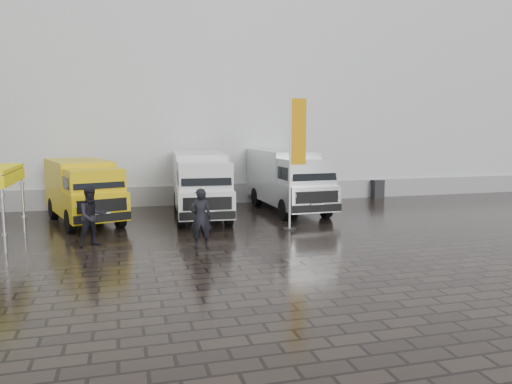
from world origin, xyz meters
The scene contains 10 objects.
ground centered at (0.00, 0.00, 0.00)m, with size 120.00×120.00×0.00m, color black.
exhibition_hall centered at (2.00, 16.00, 6.00)m, with size 44.00×16.00×12.00m, color silver.
hall_plinth centered at (2.00, 7.95, 0.50)m, with size 44.00×0.15×1.00m, color gray.
van_yellow centered at (-6.51, 4.24, 1.27)m, with size 2.12×5.51×2.54m, color #DAB50B, non-canonical shape.
van_white centered at (-1.68, 4.19, 1.40)m, with size 2.15×6.45×2.79m, color silver, non-canonical shape.
van_silver centered at (2.53, 4.70, 1.41)m, with size 2.17×6.51×2.82m, color silver, non-canonical shape.
flagpole centered at (1.39, 0.69, 2.92)m, with size 0.88×0.50×5.20m.
wheelie_bin centered at (8.76, 7.56, 0.50)m, with size 0.61×0.61×1.01m, color black.
person_front centered at (-2.56, -1.36, 0.99)m, with size 0.72×0.47×1.97m, color black.
person_tent centered at (-5.98, -0.14, 0.99)m, with size 0.96×0.75×1.98m, color black.
Camera 1 is at (-5.00, -17.22, 3.92)m, focal length 35.00 mm.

